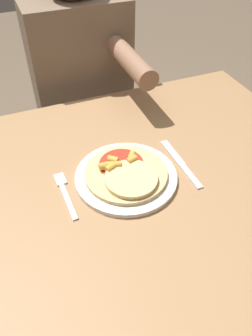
{
  "coord_description": "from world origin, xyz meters",
  "views": [
    {
      "loc": [
        -0.22,
        -0.58,
        1.38
      ],
      "look_at": [
        0.02,
        0.02,
        0.78
      ],
      "focal_mm": 35.0,
      "sensor_mm": 36.0,
      "label": 1
    }
  ],
  "objects_px": {
    "plate": "(126,177)",
    "knife": "(181,164)",
    "person_diner": "(82,82)",
    "fork": "(65,192)",
    "dining_table": "(122,208)",
    "pizza": "(126,173)"
  },
  "relations": [
    {
      "from": "dining_table",
      "to": "person_diner",
      "type": "height_order",
      "value": "person_diner"
    },
    {
      "from": "dining_table",
      "to": "pizza",
      "type": "height_order",
      "value": "pizza"
    },
    {
      "from": "pizza",
      "to": "plate",
      "type": "bearing_deg",
      "value": 72.59
    },
    {
      "from": "fork",
      "to": "person_diner",
      "type": "height_order",
      "value": "person_diner"
    },
    {
      "from": "pizza",
      "to": "person_diner",
      "type": "xyz_separation_m",
      "value": [
        0.06,
        0.65,
        -0.06
      ]
    },
    {
      "from": "dining_table",
      "to": "pizza",
      "type": "bearing_deg",
      "value": 38.09
    },
    {
      "from": "plate",
      "to": "knife",
      "type": "relative_size",
      "value": 1.29
    },
    {
      "from": "plate",
      "to": "fork",
      "type": "xyz_separation_m",
      "value": [
        -0.17,
        0.01,
        -0.0
      ]
    },
    {
      "from": "plate",
      "to": "person_diner",
      "type": "xyz_separation_m",
      "value": [
        0.06,
        0.64,
        -0.05
      ]
    },
    {
      "from": "dining_table",
      "to": "plate",
      "type": "bearing_deg",
      "value": 42.38
    },
    {
      "from": "plate",
      "to": "fork",
      "type": "height_order",
      "value": "plate"
    },
    {
      "from": "fork",
      "to": "person_diner",
      "type": "relative_size",
      "value": 0.15
    },
    {
      "from": "plate",
      "to": "pizza",
      "type": "distance_m",
      "value": 0.02
    },
    {
      "from": "fork",
      "to": "knife",
      "type": "xyz_separation_m",
      "value": [
        0.34,
        -0.02,
        0.0
      ]
    },
    {
      "from": "dining_table",
      "to": "person_diner",
      "type": "bearing_deg",
      "value": 83.17
    },
    {
      "from": "knife",
      "to": "fork",
      "type": "bearing_deg",
      "value": 177.06
    },
    {
      "from": "knife",
      "to": "person_diner",
      "type": "relative_size",
      "value": 0.18
    },
    {
      "from": "knife",
      "to": "person_diner",
      "type": "bearing_deg",
      "value": 99.83
    },
    {
      "from": "dining_table",
      "to": "pizza",
      "type": "xyz_separation_m",
      "value": [
        0.02,
        0.02,
        0.12
      ]
    },
    {
      "from": "plate",
      "to": "pizza",
      "type": "height_order",
      "value": "pizza"
    },
    {
      "from": "fork",
      "to": "knife",
      "type": "bearing_deg",
      "value": -2.94
    },
    {
      "from": "dining_table",
      "to": "pizza",
      "type": "distance_m",
      "value": 0.12
    }
  ]
}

